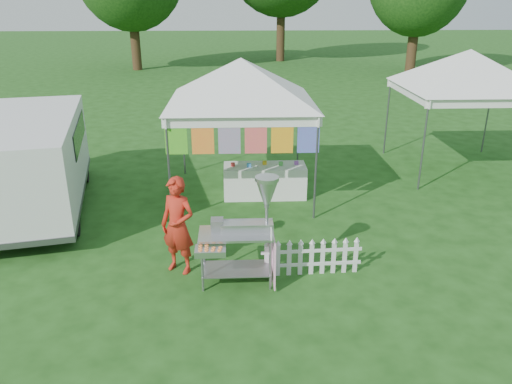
{
  "coord_description": "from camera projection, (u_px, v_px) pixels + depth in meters",
  "views": [
    {
      "loc": [
        -0.13,
        -7.04,
        4.19
      ],
      "look_at": [
        0.2,
        0.78,
        1.1
      ],
      "focal_mm": 35.0,
      "sensor_mm": 36.0,
      "label": 1
    }
  ],
  "objects": [
    {
      "name": "canopy_right",
      "position": [
        471.0,
        50.0,
        11.85
      ],
      "size": [
        4.24,
        4.24,
        3.45
      ],
      "color": "#59595E",
      "rests_on": "ground"
    },
    {
      "name": "donut_cart",
      "position": [
        248.0,
        223.0,
        7.46
      ],
      "size": [
        1.24,
        0.85,
        1.73
      ],
      "rotation": [
        0.0,
        0.0,
        0.01
      ],
      "color": "gray",
      "rests_on": "ground"
    },
    {
      "name": "ground",
      "position": [
        246.0,
        273.0,
        8.09
      ],
      "size": [
        120.0,
        120.0,
        0.0
      ],
      "primitive_type": "plane",
      "color": "#1B4313",
      "rests_on": "ground"
    },
    {
      "name": "canopy_main",
      "position": [
        241.0,
        58.0,
        10.24
      ],
      "size": [
        4.24,
        4.24,
        3.45
      ],
      "color": "#59595E",
      "rests_on": "ground"
    },
    {
      "name": "display_table",
      "position": [
        265.0,
        181.0,
        11.06
      ],
      "size": [
        1.8,
        0.7,
        0.71
      ],
      "primitive_type": "cube",
      "color": "white",
      "rests_on": "ground"
    },
    {
      "name": "picket_fence",
      "position": [
        311.0,
        258.0,
        7.95
      ],
      "size": [
        1.62,
        0.11,
        0.56
      ],
      "rotation": [
        0.0,
        0.0,
        0.05
      ],
      "color": "silver",
      "rests_on": "ground"
    },
    {
      "name": "cargo_van",
      "position": [
        32.0,
        160.0,
        10.21
      ],
      "size": [
        2.8,
        4.96,
        1.95
      ],
      "rotation": [
        0.0,
        0.0,
        0.21
      ],
      "color": "silver",
      "rests_on": "ground"
    },
    {
      "name": "vendor",
      "position": [
        178.0,
        226.0,
        7.88
      ],
      "size": [
        0.7,
        0.61,
        1.6
      ],
      "primitive_type": "imported",
      "rotation": [
        0.0,
        0.0,
        -0.47
      ],
      "color": "red",
      "rests_on": "ground"
    }
  ]
}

